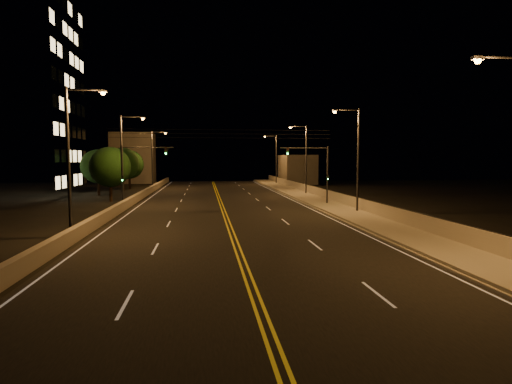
{
  "coord_description": "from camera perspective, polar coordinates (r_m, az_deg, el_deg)",
  "views": [
    {
      "loc": [
        -1.77,
        -13.18,
        4.98
      ],
      "look_at": [
        2.0,
        18.0,
        2.5
      ],
      "focal_mm": 30.0,
      "sensor_mm": 36.0,
      "label": 1
    }
  ],
  "objects": [
    {
      "name": "streetlight_2",
      "position": [
        57.72,
        6.45,
        4.9
      ],
      "size": [
        2.55,
        0.28,
        9.37
      ],
      "color": "#2D2D33",
      "rests_on": "ground"
    },
    {
      "name": "curb",
      "position": [
        35.21,
        10.89,
        -3.58
      ],
      "size": [
        0.14,
        120.0,
        0.15
      ],
      "primitive_type": "cube",
      "color": "gray",
      "rests_on": "ground"
    },
    {
      "name": "jersey_barrier",
      "position": [
        34.38,
        -19.94,
        -3.35
      ],
      "size": [
        0.45,
        120.0,
        0.87
      ],
      "primitive_type": "cube",
      "color": "#9F9584",
      "rests_on": "ground"
    },
    {
      "name": "tree_0",
      "position": [
        52.04,
        -18.88,
        3.16
      ],
      "size": [
        4.65,
        4.65,
        6.3
      ],
      "color": "black",
      "rests_on": "ground"
    },
    {
      "name": "streetlight_5",
      "position": [
        46.08,
        -17.15,
        4.83
      ],
      "size": [
        2.55,
        0.28,
        9.37
      ],
      "color": "#2D2D33",
      "rests_on": "ground"
    },
    {
      "name": "road",
      "position": [
        33.6,
        -3.81,
        -4.0
      ],
      "size": [
        18.0,
        120.0,
        0.02
      ],
      "primitive_type": "cube",
      "color": "black",
      "rests_on": "ground"
    },
    {
      "name": "tree_3",
      "position": [
        72.45,
        -16.55,
        3.54
      ],
      "size": [
        4.67,
        4.67,
        6.32
      ],
      "color": "black",
      "rests_on": "ground"
    },
    {
      "name": "streetlight_4",
      "position": [
        29.12,
        -23.25,
        4.97
      ],
      "size": [
        2.55,
        0.28,
        9.37
      ],
      "color": "#2D2D33",
      "rests_on": "ground"
    },
    {
      "name": "streetlight_6",
      "position": [
        71.68,
        -13.48,
        4.72
      ],
      "size": [
        2.55,
        0.28,
        9.37
      ],
      "color": "#2D2D33",
      "rests_on": "ground"
    },
    {
      "name": "sidewalk",
      "position": [
        35.81,
        13.75,
        -3.37
      ],
      "size": [
        3.6,
        120.0,
        0.3
      ],
      "primitive_type": "cube",
      "color": "gray",
      "rests_on": "ground"
    },
    {
      "name": "overhead_wires",
      "position": [
        42.79,
        -4.55,
        7.74
      ],
      "size": [
        22.0,
        0.03,
        0.83
      ],
      "color": "black"
    },
    {
      "name": "distant_building_right",
      "position": [
        85.27,
        5.49,
        3.04
      ],
      "size": [
        6.0,
        10.0,
        5.63
      ],
      "primitive_type": "cube",
      "color": "#6C645B",
      "rests_on": "ground"
    },
    {
      "name": "traffic_signal_left",
      "position": [
        44.0,
        -16.13,
        2.98
      ],
      "size": [
        5.11,
        0.31,
        6.25
      ],
      "color": "#2D2D33",
      "rests_on": "ground"
    },
    {
      "name": "distant_building_left",
      "position": [
        90.19,
        -16.02,
        4.37
      ],
      "size": [
        8.0,
        8.0,
        10.05
      ],
      "primitive_type": "cube",
      "color": "#6C645B",
      "rests_on": "ground"
    },
    {
      "name": "lane_markings",
      "position": [
        33.53,
        -3.8,
        -4.0
      ],
      "size": [
        17.32,
        116.0,
        0.0
      ],
      "color": "silver",
      "rests_on": "road"
    },
    {
      "name": "streetlight_3",
      "position": [
        81.25,
        2.53,
        4.8
      ],
      "size": [
        2.55,
        0.28,
        9.37
      ],
      "color": "#2D2D33",
      "rests_on": "ground"
    },
    {
      "name": "tree_2",
      "position": [
        67.43,
        -17.35,
        3.62
      ],
      "size": [
        4.87,
        4.87,
        6.61
      ],
      "color": "black",
      "rests_on": "ground"
    },
    {
      "name": "tree_1",
      "position": [
        61.26,
        -20.32,
        3.21
      ],
      "size": [
        4.55,
        4.55,
        6.17
      ],
      "color": "black",
      "rests_on": "ground"
    },
    {
      "name": "parapet_wall",
      "position": [
        36.34,
        16.21,
        -2.27
      ],
      "size": [
        0.3,
        120.0,
        1.0
      ],
      "primitive_type": "cube",
      "color": "#9F9584",
      "rests_on": "sidewalk"
    },
    {
      "name": "streetlight_1",
      "position": [
        39.0,
        13.09,
        5.01
      ],
      "size": [
        2.55,
        0.28,
        9.37
      ],
      "color": "#2D2D33",
      "rests_on": "ground"
    },
    {
      "name": "parapet_rail",
      "position": [
        36.28,
        16.22,
        -1.44
      ],
      "size": [
        0.06,
        120.0,
        0.06
      ],
      "primitive_type": "cylinder",
      "rotation": [
        1.57,
        0.0,
        0.0
      ],
      "color": "black",
      "rests_on": "parapet_wall"
    },
    {
      "name": "ground",
      "position": [
        14.2,
        0.74,
        -16.02
      ],
      "size": [
        160.0,
        160.0,
        0.0
      ],
      "primitive_type": "plane",
      "color": "black",
      "rests_on": "ground"
    },
    {
      "name": "traffic_signal_right",
      "position": [
        45.01,
        8.3,
        3.14
      ],
      "size": [
        5.11,
        0.31,
        6.25
      ],
      "color": "#2D2D33",
      "rests_on": "ground"
    }
  ]
}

